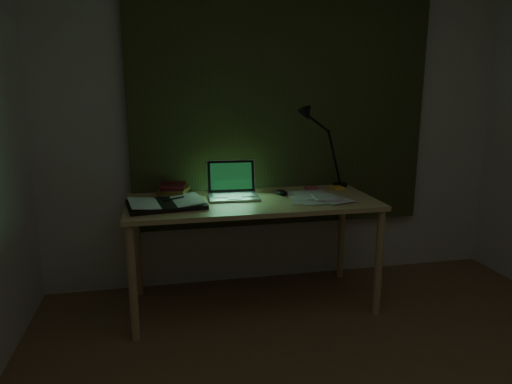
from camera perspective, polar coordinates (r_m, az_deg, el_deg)
The scene contains 11 objects.
wall_back at distance 3.42m, azimuth 3.16°, elevation 9.31°, with size 3.50×0.00×2.50m, color silver.
curtain at distance 3.38m, azimuth 3.38°, elevation 12.66°, with size 2.20×0.06×2.00m, color #2B3319.
desk at distance 3.12m, azimuth -0.46°, elevation -7.61°, with size 1.62×0.71×0.74m, color tan, non-canonical shape.
laptop at distance 3.02m, azimuth -2.83°, elevation 1.40°, with size 0.33×0.37×0.24m, color silver, non-canonical shape.
open_textbook at distance 2.89m, azimuth -11.19°, elevation -1.41°, with size 0.46×0.33×0.04m, color silver, non-canonical shape.
book_stack at distance 3.16m, azimuth -10.13°, elevation 0.28°, with size 0.18×0.21×0.09m, color silver, non-canonical shape.
loose_papers at distance 3.05m, azimuth 7.61°, elevation -0.73°, with size 0.31×0.33×0.02m, color silver, non-canonical shape.
mouse at distance 3.13m, azimuth 3.23°, elevation -0.08°, with size 0.07×0.10×0.04m, color black.
sticky_yellow at distance 3.39m, azimuth 10.11°, elevation 0.54°, with size 0.08×0.08×0.02m, color yellow.
sticky_pink at distance 3.34m, azimuth 6.90°, elevation 0.46°, with size 0.08×0.08×0.02m, color #DA5567.
desk_lamp at distance 3.43m, azimuth 10.65°, elevation 5.35°, with size 0.38×0.29×0.57m, color black, non-canonical shape.
Camera 1 is at (-0.88, -1.30, 1.46)m, focal length 32.00 mm.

